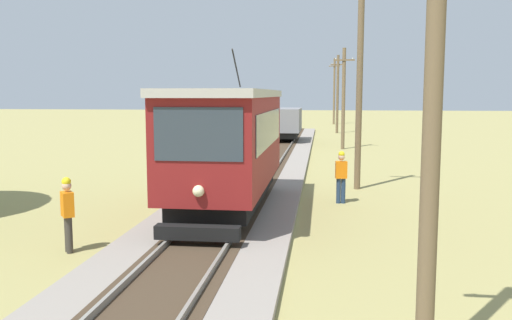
{
  "coord_description": "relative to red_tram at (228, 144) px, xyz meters",
  "views": [
    {
      "loc": [
        2.84,
        4.49,
        3.69
      ],
      "look_at": [
        0.49,
        23.48,
        1.34
      ],
      "focal_mm": 37.79,
      "sensor_mm": 36.0,
      "label": 1
    }
  ],
  "objects": [
    {
      "name": "freight_car",
      "position": [
        -0.0,
        24.52,
        -0.64
      ],
      "size": [
        2.4,
        5.2,
        2.31
      ],
      "color": "slate",
      "rests_on": "rail_right"
    },
    {
      "name": "red_tram",
      "position": [
        0.0,
        0.0,
        0.0
      ],
      "size": [
        2.6,
        8.54,
        4.79
      ],
      "color": "maroon",
      "rests_on": "rail_right"
    },
    {
      "name": "gravel_pile",
      "position": [
        -5.08,
        27.81,
        -1.57
      ],
      "size": [
        2.5,
        2.5,
        1.26
      ],
      "primitive_type": "cone",
      "color": "#9E998E",
      "rests_on": "ground"
    },
    {
      "name": "utility_pole_distant",
      "position": [
        4.22,
        35.61,
        1.57
      ],
      "size": [
        1.4,
        0.42,
        7.33
      ],
      "color": "brown",
      "rests_on": "ground"
    },
    {
      "name": "track_worker",
      "position": [
        -3.02,
        -4.46,
        -1.21
      ],
      "size": [
        0.42,
        0.45,
        1.78
      ],
      "rotation": [
        0.0,
        0.0,
        -2.48
      ],
      "color": "#38332D",
      "rests_on": "ground"
    },
    {
      "name": "utility_pole_far",
      "position": [
        4.22,
        20.69,
        1.28
      ],
      "size": [
        1.4,
        0.54,
        6.76
      ],
      "color": "brown",
      "rests_on": "ground"
    },
    {
      "name": "utility_pole_mid",
      "position": [
        4.22,
        4.91,
        2.06
      ],
      "size": [
        1.4,
        0.42,
        8.32
      ],
      "color": "brown",
      "rests_on": "ground"
    },
    {
      "name": "second_worker",
      "position": [
        3.49,
        2.12,
        -1.21
      ],
      "size": [
        0.4,
        0.28,
        1.78
      ],
      "rotation": [
        0.0,
        0.0,
        1.67
      ],
      "color": "navy",
      "rests_on": "ground"
    },
    {
      "name": "utility_pole_near_tram",
      "position": [
        4.22,
        -9.05,
        1.31
      ],
      "size": [
        1.4,
        0.32,
        6.81
      ],
      "color": "brown",
      "rests_on": "ground"
    },
    {
      "name": "utility_pole_horizon",
      "position": [
        4.22,
        51.15,
        1.94
      ],
      "size": [
        1.4,
        0.55,
        8.07
      ],
      "color": "brown",
      "rests_on": "ground"
    }
  ]
}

